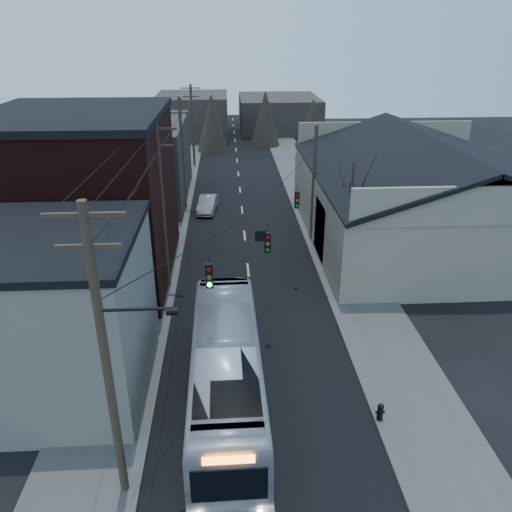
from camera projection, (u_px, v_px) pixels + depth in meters
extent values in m
cube|color=black|center=(243.00, 218.00, 42.01)|extent=(9.00, 110.00, 0.02)
cube|color=#474744|center=(165.00, 219.00, 41.64)|extent=(4.00, 110.00, 0.12)
cube|color=#474744|center=(319.00, 216.00, 42.34)|extent=(4.00, 110.00, 0.12)
cube|color=slate|center=(46.00, 316.00, 21.01)|extent=(8.00, 8.00, 7.00)
cube|color=black|center=(83.00, 201.00, 30.32)|extent=(10.00, 12.00, 10.00)
cube|color=#312D27|center=(136.00, 161.00, 45.49)|extent=(9.00, 14.00, 7.00)
cube|color=tan|center=(419.00, 206.00, 37.13)|extent=(16.00, 20.00, 5.00)
cube|color=black|center=(371.00, 156.00, 35.34)|extent=(8.16, 20.60, 2.86)
cube|color=black|center=(481.00, 154.00, 35.76)|extent=(8.16, 20.60, 2.86)
cube|color=#312D27|center=(193.00, 116.00, 72.22)|extent=(10.00, 12.00, 6.00)
cube|color=#312D27|center=(279.00, 113.00, 77.66)|extent=(12.00, 14.00, 5.00)
cone|color=black|center=(349.00, 217.00, 31.78)|extent=(0.40, 0.40, 7.20)
cylinder|color=#382B1E|center=(107.00, 366.00, 15.05)|extent=(0.28, 0.28, 10.50)
cube|color=#382B1E|center=(84.00, 215.00, 13.03)|extent=(2.20, 0.12, 0.12)
cylinder|color=#382B1E|center=(163.00, 210.00, 28.77)|extent=(0.28, 0.28, 10.00)
cube|color=#382B1E|center=(156.00, 129.00, 26.86)|extent=(2.20, 0.12, 0.12)
cylinder|color=#382B1E|center=(182.00, 154.00, 42.49)|extent=(0.28, 0.28, 9.50)
cube|color=#382B1E|center=(179.00, 102.00, 40.68)|extent=(2.20, 0.12, 0.12)
cylinder|color=#382B1E|center=(193.00, 126.00, 56.21)|extent=(0.28, 0.28, 9.00)
cube|color=#382B1E|center=(191.00, 88.00, 54.51)|extent=(2.20, 0.12, 0.12)
cylinder|color=#382B1E|center=(314.00, 185.00, 35.97)|extent=(0.28, 0.28, 8.50)
cube|color=black|center=(209.00, 276.00, 19.00)|extent=(0.28, 0.20, 1.00)
cube|color=black|center=(268.00, 243.00, 23.48)|extent=(0.28, 0.20, 1.00)
cube|color=black|center=(297.00, 200.00, 29.00)|extent=(0.28, 0.20, 1.00)
imported|color=silver|center=(226.00, 369.00, 20.71)|extent=(2.90, 11.88, 3.30)
imported|color=#929499|center=(207.00, 204.00, 43.20)|extent=(1.84, 4.18, 1.34)
cylinder|color=black|center=(380.00, 413.00, 20.09)|extent=(0.24, 0.24, 0.60)
sphere|color=black|center=(381.00, 407.00, 19.95)|extent=(0.26, 0.26, 0.26)
cylinder|color=black|center=(380.00, 412.00, 20.07)|extent=(0.35, 0.13, 0.12)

